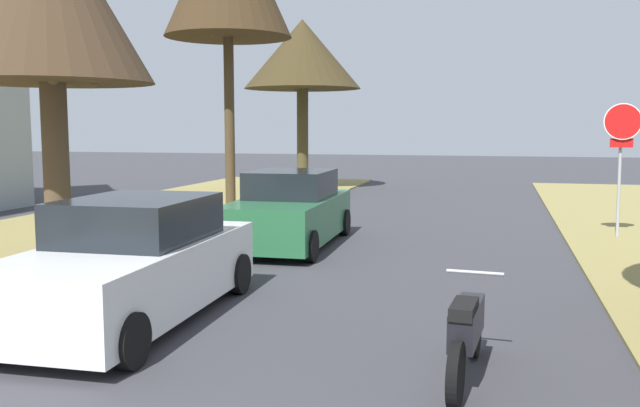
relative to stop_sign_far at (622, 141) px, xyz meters
name	(u,v)px	position (x,y,z in m)	size (l,w,h in m)	color
stop_sign_far	(622,141)	(0.00, 0.00, 0.00)	(0.81, 0.25, 2.97)	#9EA0A5
street_tree_left_far	(302,55)	(-10.33, 10.21, 3.16)	(4.68, 4.68, 6.72)	#463E24
parked_sedan_white	(132,264)	(-7.17, -8.53, -1.47)	(2.06, 4.46, 1.57)	white
parked_sedan_green	(289,211)	(-6.87, -2.67, -1.47)	(2.06, 4.46, 1.57)	#28663D
parked_motorcycle	(466,332)	(-2.88, -9.63, -1.71)	(0.60, 2.05, 0.97)	black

